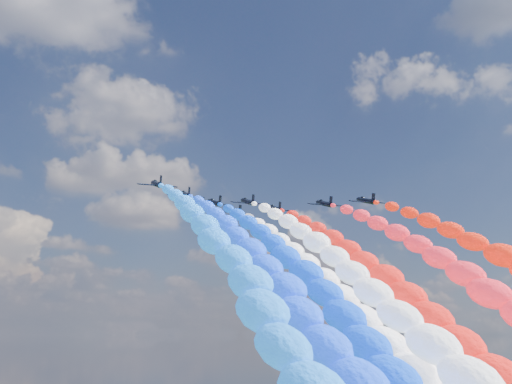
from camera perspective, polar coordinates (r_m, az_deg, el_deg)
name	(u,v)px	position (r m, az deg, el deg)	size (l,w,h in m)	color
jet_0	(157,184)	(143.27, -8.74, 0.69)	(8.56, 11.48, 2.53)	black
trail_0	(223,272)	(92.25, -2.93, -7.09)	(6.38, 95.42, 51.06)	blue
jet_1	(185,195)	(153.41, -6.25, -0.25)	(8.56, 11.48, 2.53)	black
trail_1	(258,279)	(103.25, 0.22, -7.68)	(6.38, 95.42, 51.06)	#1442F3
jet_2	(215,203)	(161.76, -3.68, -0.94)	(8.56, 11.48, 2.53)	black
trail_2	(295,284)	(112.54, 3.45, -8.06)	(6.38, 95.42, 51.06)	blue
jet_3	(248,202)	(160.47, -0.73, -0.87)	(8.56, 11.48, 2.53)	black
trail_3	(344,283)	(112.37, 7.76, -7.96)	(6.38, 95.42, 51.06)	white
jet_4	(234,211)	(173.06, -1.93, -1.72)	(8.56, 11.48, 2.53)	black
trail_4	(315,288)	(124.58, 5.23, -8.46)	(6.38, 95.42, 51.06)	white
jet_5	(275,209)	(169.18, 1.68, -1.47)	(8.56, 11.48, 2.53)	black
trail_5	(376,287)	(122.15, 10.50, -8.23)	(6.38, 95.42, 51.06)	red
jet_6	(324,204)	(163.44, 6.05, -1.02)	(8.56, 11.48, 2.53)	black
trail_6	(453,284)	(118.54, 16.98, -7.77)	(6.38, 95.42, 51.06)	red
jet_7	(366,201)	(161.35, 9.67, -0.76)	(8.56, 11.48, 2.53)	black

